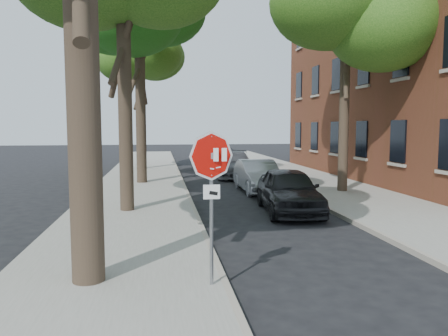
% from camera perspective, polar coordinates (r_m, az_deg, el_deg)
% --- Properties ---
extents(ground, '(120.00, 120.00, 0.00)m').
position_cam_1_polar(ground, '(7.85, 3.64, -15.48)').
color(ground, black).
rests_on(ground, ground).
extents(sidewalk_left, '(4.00, 55.00, 0.12)m').
position_cam_1_polar(sidewalk_left, '(19.38, -11.17, -2.76)').
color(sidewalk_left, gray).
rests_on(sidewalk_left, ground).
extents(sidewalk_right, '(4.00, 55.00, 0.12)m').
position_cam_1_polar(sidewalk_right, '(20.78, 12.96, -2.24)').
color(sidewalk_right, gray).
rests_on(sidewalk_right, ground).
extents(curb_left, '(0.12, 55.00, 0.13)m').
position_cam_1_polar(curb_left, '(19.39, -5.11, -2.65)').
color(curb_left, '#9E9384').
rests_on(curb_left, ground).
extents(curb_right, '(0.12, 55.00, 0.13)m').
position_cam_1_polar(curb_right, '(20.13, 7.51, -2.38)').
color(curb_right, '#9E9384').
rests_on(curb_right, ground).
extents(stop_sign, '(0.76, 0.34, 2.61)m').
position_cam_1_polar(stop_sign, '(7.24, -1.65, -1.33)').
color(stop_sign, gray).
rests_on(stop_sign, sidewalk_left).
extents(tree_mid_b, '(5.88, 5.46, 10.36)m').
position_cam_1_polar(tree_mid_b, '(21.93, -11.10, 19.09)').
color(tree_mid_b, black).
rests_on(tree_mid_b, sidewalk_left).
extents(tree_far, '(5.29, 4.91, 9.33)m').
position_cam_1_polar(tree_far, '(28.64, -11.02, 14.25)').
color(tree_far, black).
rests_on(tree_far, sidewalk_left).
extents(tree_right, '(5.29, 4.91, 9.33)m').
position_cam_1_polar(tree_right, '(19.35, 15.52, 18.46)').
color(tree_right, black).
rests_on(tree_right, sidewalk_right).
extents(car_a, '(2.06, 4.39, 1.45)m').
position_cam_1_polar(car_a, '(14.36, 8.47, -2.90)').
color(car_a, black).
rests_on(car_a, ground).
extents(car_b, '(1.49, 4.16, 1.37)m').
position_cam_1_polar(car_b, '(18.68, 4.45, -1.05)').
color(car_b, '#97989E').
rests_on(car_b, ground).
extents(car_c, '(2.51, 5.03, 1.40)m').
position_cam_1_polar(car_c, '(24.07, 1.40, 0.48)').
color(car_c, '#4B4B50').
rests_on(car_c, ground).
extents(car_d, '(2.75, 5.38, 1.46)m').
position_cam_1_polar(car_d, '(30.05, -0.48, 1.53)').
color(car_d, black).
rests_on(car_d, ground).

